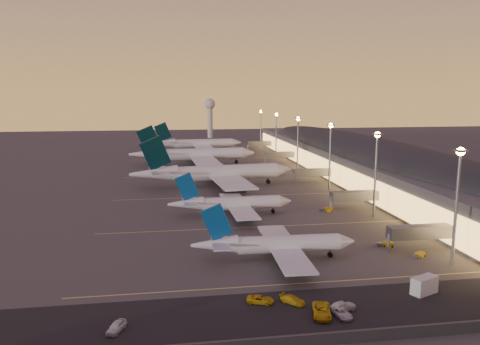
# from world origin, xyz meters

# --- Properties ---
(ground) EXTENTS (700.00, 700.00, 0.00)m
(ground) POSITION_xyz_m (0.00, 0.00, 0.00)
(ground) COLOR #3D3A38
(airliner_narrow_south) EXTENTS (37.47, 33.41, 13.41)m
(airliner_narrow_south) POSITION_xyz_m (-1.86, -30.99, 3.47)
(airliner_narrow_south) COLOR silver
(airliner_narrow_south) RESTS_ON ground
(airliner_narrow_north) EXTENTS (38.48, 34.31, 13.77)m
(airliner_narrow_north) POSITION_xyz_m (-6.35, 9.09, 3.56)
(airliner_narrow_north) COLOR silver
(airliner_narrow_north) RESTS_ON ground
(airliner_wide_near) EXTENTS (66.03, 60.50, 21.12)m
(airliner_wide_near) POSITION_xyz_m (-7.15, 53.96, 5.44)
(airliner_wide_near) COLOR silver
(airliner_wide_near) RESTS_ON ground
(airliner_wide_mid) EXTENTS (65.70, 59.87, 21.03)m
(airliner_wide_mid) POSITION_xyz_m (-11.98, 112.90, 5.41)
(airliner_wide_mid) COLOR silver
(airliner_wide_mid) RESTS_ON ground
(airliner_wide_far) EXTENTS (59.68, 54.43, 19.10)m
(airliner_wide_far) POSITION_xyz_m (-7.41, 169.54, 4.92)
(airliner_wide_far) COLOR silver
(airliner_wide_far) RESTS_ON ground
(terminal_building) EXTENTS (56.35, 255.00, 17.46)m
(terminal_building) POSITION_xyz_m (61.84, 72.47, 8.78)
(terminal_building) COLOR #4A4A4F
(terminal_building) RESTS_ON ground
(light_masts) EXTENTS (2.20, 217.20, 25.90)m
(light_masts) POSITION_xyz_m (36.00, 65.00, 17.55)
(light_masts) COLOR gray
(light_masts) RESTS_ON ground
(radar_tower) EXTENTS (9.00, 9.00, 32.50)m
(radar_tower) POSITION_xyz_m (10.00, 260.00, 21.87)
(radar_tower) COLOR silver
(radar_tower) RESTS_ON ground
(service_lane) EXTENTS (260.00, 16.00, 0.01)m
(service_lane) POSITION_xyz_m (0.00, -56.00, 0.01)
(service_lane) COLOR black
(service_lane) RESTS_ON ground
(lane_markings) EXTENTS (90.00, 180.36, 0.00)m
(lane_markings) POSITION_xyz_m (0.00, 40.00, 0.01)
(lane_markings) COLOR #D8C659
(lane_markings) RESTS_ON ground
(fence) EXTENTS (124.00, 0.12, 2.00)m
(fence) POSITION_xyz_m (-0.00, -68.00, 1.00)
(fence) COLOR #2D2D30
(fence) RESTS_ON ground
(baggage_tug_a) EXTENTS (4.09, 2.59, 1.14)m
(baggage_tug_a) POSITION_xyz_m (27.30, -26.15, 0.52)
(baggage_tug_a) COLOR #C2990E
(baggage_tug_a) RESTS_ON ground
(baggage_tug_b) EXTENTS (3.64, 2.83, 1.02)m
(baggage_tug_b) POSITION_xyz_m (31.28, -34.59, 0.47)
(baggage_tug_b) COLOR #C2990E
(baggage_tug_b) RESTS_ON ground
(baggage_tug_c) EXTENTS (4.08, 2.06, 1.17)m
(baggage_tug_c) POSITION_xyz_m (24.35, 8.91, 0.53)
(baggage_tug_c) COLOR #C2990E
(baggage_tug_c) RESTS_ON ground
(catering_truck_a) EXTENTS (6.22, 4.35, 3.27)m
(catering_truck_a) POSITION_xyz_m (22.13, -52.95, 1.53)
(catering_truck_a) COLOR silver
(catering_truck_a) RESTS_ON ground
(service_van_a) EXTENTS (3.36, 4.84, 1.53)m
(service_van_a) POSITION_xyz_m (-33.82, -58.73, 0.76)
(service_van_a) COLOR silver
(service_van_a) RESTS_ON ground
(service_van_b) EXTENTS (4.74, 4.72, 1.38)m
(service_van_b) POSITION_xyz_m (-3.65, -53.39, 0.69)
(service_van_b) COLOR #C2990E
(service_van_b) RESTS_ON ground
(service_van_c) EXTENTS (2.89, 5.06, 1.33)m
(service_van_c) POSITION_xyz_m (3.19, -59.41, 0.67)
(service_van_c) COLOR silver
(service_van_c) RESTS_ON ground
(service_van_d) EXTENTS (4.45, 6.89, 1.77)m
(service_van_d) POSITION_xyz_m (-0.01, -58.65, 0.88)
(service_van_d) COLOR #C2990E
(service_van_d) RESTS_ON ground
(service_van_e) EXTENTS (5.42, 3.39, 1.72)m
(service_van_e) POSITION_xyz_m (4.08, -57.46, 0.86)
(service_van_e) COLOR silver
(service_van_e) RESTS_ON ground
(service_van_f) EXTENTS (5.37, 3.75, 1.36)m
(service_van_f) POSITION_xyz_m (-9.34, -52.34, 0.68)
(service_van_f) COLOR #C2990E
(service_van_f) RESTS_ON ground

